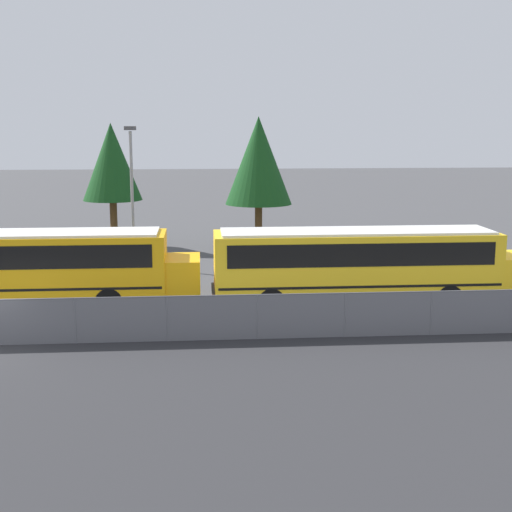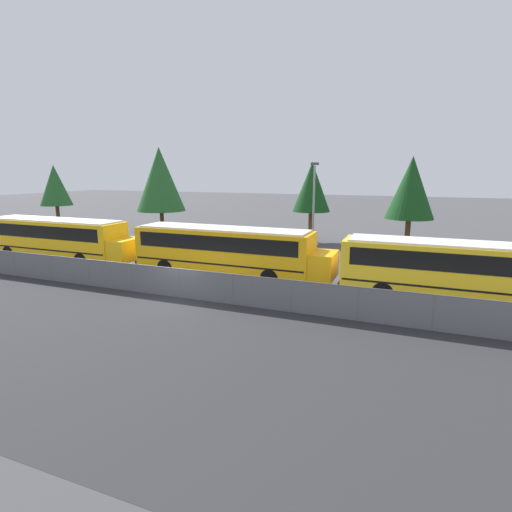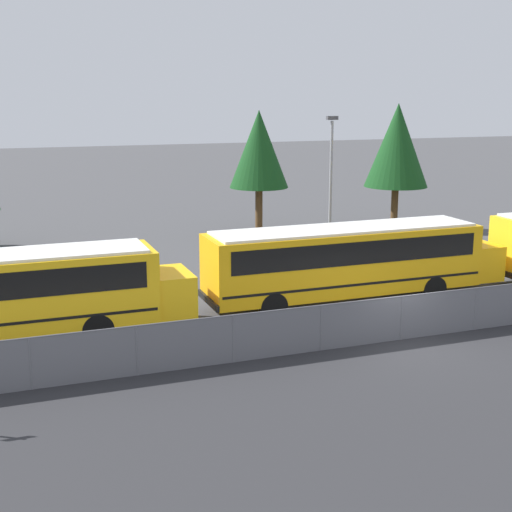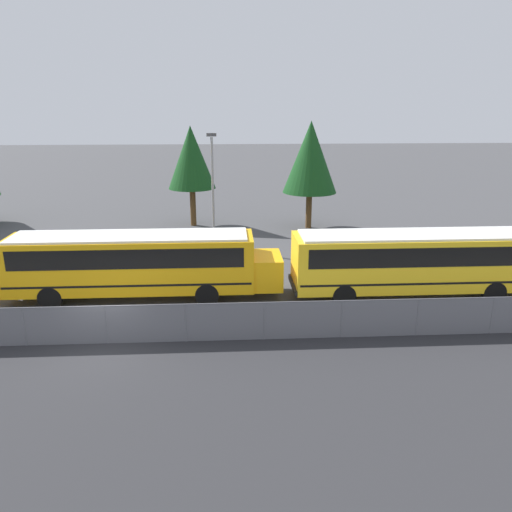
% 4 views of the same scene
% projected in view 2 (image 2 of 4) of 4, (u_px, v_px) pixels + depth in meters
% --- Properties ---
extents(ground_plane, '(200.00, 200.00, 0.00)m').
position_uv_depth(ground_plane, '(180.00, 297.00, 21.27)').
color(ground_plane, '#424244').
extents(road_strip, '(114.13, 12.00, 0.01)m').
position_uv_depth(road_strip, '(98.00, 341.00, 15.82)').
color(road_strip, '#2B2B2D').
rests_on(road_strip, ground_plane).
extents(fence, '(80.20, 0.07, 1.60)m').
position_uv_depth(fence, '(180.00, 283.00, 21.10)').
color(fence, '#9EA0A5').
rests_on(fence, ground_plane).
extents(school_bus_1, '(12.95, 2.60, 3.16)m').
position_uv_depth(school_bus_1, '(58.00, 236.00, 29.61)').
color(school_bus_1, yellow).
rests_on(school_bus_1, ground_plane).
extents(school_bus_2, '(12.95, 2.60, 3.16)m').
position_uv_depth(school_bus_2, '(227.00, 248.00, 25.02)').
color(school_bus_2, '#EDA80F').
rests_on(school_bus_2, ground_plane).
extents(school_bus_3, '(12.95, 2.60, 3.16)m').
position_uv_depth(school_bus_3, '(467.00, 268.00, 19.73)').
color(school_bus_3, yellow).
rests_on(school_bus_3, ground_plane).
extents(light_pole, '(0.60, 0.24, 7.28)m').
position_uv_depth(light_pole, '(314.00, 205.00, 31.33)').
color(light_pole, gray).
rests_on(light_pole, ground_plane).
extents(tree_0, '(5.39, 5.39, 9.26)m').
position_uv_depth(tree_0, '(160.00, 179.00, 44.33)').
color(tree_0, '#51381E').
rests_on(tree_0, ground_plane).
extents(tree_1, '(3.54, 3.54, 7.49)m').
position_uv_depth(tree_1, '(312.00, 187.00, 37.37)').
color(tree_1, '#51381E').
rests_on(tree_1, ground_plane).
extents(tree_2, '(3.79, 3.79, 7.42)m').
position_uv_depth(tree_2, '(55.00, 185.00, 49.16)').
color(tree_2, '#51381E').
rests_on(tree_2, ground_plane).
extents(tree_3, '(3.97, 3.97, 7.86)m').
position_uv_depth(tree_3, '(411.00, 188.00, 33.06)').
color(tree_3, '#51381E').
rests_on(tree_3, ground_plane).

